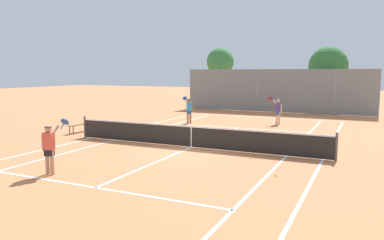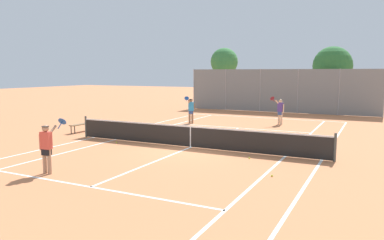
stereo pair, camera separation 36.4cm
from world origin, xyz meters
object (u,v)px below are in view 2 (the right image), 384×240
at_px(tennis_net, 191,136).
at_px(tree_behind_left, 224,63).
at_px(courtside_bench, 81,125).
at_px(loose_tennis_ball_1, 281,153).
at_px(player_near_side, 47,146).
at_px(loose_tennis_ball_2, 272,176).
at_px(player_far_left, 191,109).
at_px(player_far_right, 280,110).
at_px(loose_tennis_ball_0, 117,142).
at_px(tree_behind_right, 332,67).
at_px(loose_tennis_ball_3, 249,158).

height_order(tennis_net, tree_behind_left, tree_behind_left).
bearing_deg(courtside_bench, loose_tennis_ball_1, -3.47).
bearing_deg(player_near_side, courtside_bench, 125.81).
relative_size(loose_tennis_ball_1, loose_tennis_ball_2, 1.00).
relative_size(player_far_left, loose_tennis_ball_2, 26.88).
xyz_separation_m(player_far_left, player_far_right, (5.26, 2.02, 0.00)).
distance_m(player_far_left, loose_tennis_ball_2, 12.68).
distance_m(loose_tennis_ball_0, loose_tennis_ball_2, 8.25).
xyz_separation_m(player_far_left, loose_tennis_ball_1, (7.29, -6.49, -0.89)).
xyz_separation_m(loose_tennis_ball_0, loose_tennis_ball_1, (7.38, 1.10, 0.00)).
relative_size(player_near_side, loose_tennis_ball_0, 26.88).
bearing_deg(player_far_left, tennis_net, -63.60).
distance_m(loose_tennis_ball_2, courtside_bench, 12.40).
bearing_deg(tree_behind_left, tree_behind_right, -5.15).
height_order(player_far_right, courtside_bench, player_far_right).
height_order(player_near_side, player_far_right, same).
bearing_deg(tree_behind_left, player_far_left, -77.91).
bearing_deg(tennis_net, loose_tennis_ball_2, -34.53).
relative_size(player_near_side, courtside_bench, 1.18).
relative_size(tennis_net, loose_tennis_ball_1, 181.82).
height_order(player_far_left, loose_tennis_ball_0, player_far_left).
bearing_deg(tree_behind_left, player_far_right, -52.71).
xyz_separation_m(loose_tennis_ball_2, courtside_bench, (-11.69, 4.13, 0.38)).
relative_size(tennis_net, player_far_left, 6.76).
bearing_deg(loose_tennis_ball_1, courtside_bench, 176.53).
distance_m(player_far_left, loose_tennis_ball_0, 7.64).
relative_size(loose_tennis_ball_0, tree_behind_right, 0.01).
relative_size(player_far_right, tree_behind_right, 0.33).
distance_m(player_far_right, tree_behind_left, 13.47).
height_order(loose_tennis_ball_1, loose_tennis_ball_3, same).
relative_size(tennis_net, courtside_bench, 8.00).
bearing_deg(loose_tennis_ball_2, tree_behind_right, 91.60).
distance_m(loose_tennis_ball_3, courtside_bench, 10.50).
distance_m(player_far_left, tree_behind_left, 13.11).
xyz_separation_m(tennis_net, loose_tennis_ball_2, (4.39, -3.02, -0.48)).
bearing_deg(loose_tennis_ball_0, courtside_bench, 154.79).
relative_size(loose_tennis_ball_3, tree_behind_left, 0.01).
xyz_separation_m(tennis_net, player_near_side, (-2.24, -5.90, 0.42)).
xyz_separation_m(loose_tennis_ball_0, tree_behind_left, (-2.58, 20.00, 4.15)).
relative_size(loose_tennis_ball_1, tree_behind_right, 0.01).
distance_m(tennis_net, loose_tennis_ball_1, 3.91).
bearing_deg(courtside_bench, loose_tennis_ball_0, -25.21).
height_order(loose_tennis_ball_1, tree_behind_right, tree_behind_right).
xyz_separation_m(tree_behind_left, tree_behind_right, (9.89, -0.89, -0.50)).
distance_m(loose_tennis_ball_3, tree_behind_left, 22.62).
bearing_deg(tree_behind_right, loose_tennis_ball_1, -89.79).
distance_m(player_near_side, loose_tennis_ball_1, 8.84).
height_order(player_far_left, tree_behind_left, tree_behind_left).
relative_size(courtside_bench, tree_behind_left, 0.27).
relative_size(player_near_side, loose_tennis_ball_2, 26.88).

